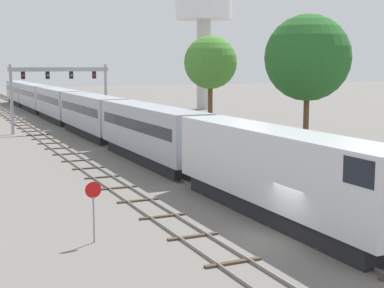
# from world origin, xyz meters

# --- Properties ---
(ground_plane) EXTENTS (400.00, 400.00, 0.00)m
(ground_plane) POSITION_xyz_m (0.00, 0.00, 0.00)
(ground_plane) COLOR slate
(track_main) EXTENTS (2.60, 200.00, 0.16)m
(track_main) POSITION_xyz_m (2.00, 60.00, 0.07)
(track_main) COLOR slate
(track_main) RESTS_ON ground
(track_near) EXTENTS (2.60, 160.00, 0.16)m
(track_near) POSITION_xyz_m (-3.50, 40.00, 0.07)
(track_near) COLOR slate
(track_near) RESTS_ON ground
(passenger_train) EXTENTS (3.04, 117.72, 4.80)m
(passenger_train) POSITION_xyz_m (2.00, 52.49, 2.61)
(passenger_train) COLOR silver
(passenger_train) RESTS_ON ground
(signal_gantry) EXTENTS (12.10, 0.49, 8.27)m
(signal_gantry) POSITION_xyz_m (-0.25, 48.27, 6.04)
(signal_gantry) COLOR #999BA0
(signal_gantry) RESTS_ON ground
(water_tower) EXTENTS (10.58, 10.58, 22.99)m
(water_tower) POSITION_xyz_m (31.81, 74.44, 18.19)
(water_tower) COLOR beige
(water_tower) RESTS_ON ground
(stop_sign) EXTENTS (0.76, 0.08, 2.88)m
(stop_sign) POSITION_xyz_m (-8.00, 3.21, 1.87)
(stop_sign) COLOR gray
(stop_sign) RESTS_ON ground
(trackside_tree_left) EXTENTS (8.47, 8.47, 13.14)m
(trackside_tree_left) POSITION_xyz_m (19.13, 24.51, 8.89)
(trackside_tree_left) COLOR brown
(trackside_tree_left) RESTS_ON ground
(trackside_tree_mid) EXTENTS (6.26, 6.26, 11.64)m
(trackside_tree_mid) POSITION_xyz_m (15.50, 38.63, 8.47)
(trackside_tree_mid) COLOR brown
(trackside_tree_mid) RESTS_ON ground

